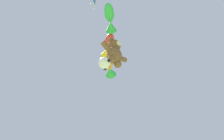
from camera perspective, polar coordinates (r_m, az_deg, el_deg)
teddy_bear_kite at (r=10.57m, az=0.94°, el=6.83°), size 2.46×1.08×2.50m
soccer_ball_kite at (r=9.46m, az=-2.83°, el=2.64°), size 0.85×0.84×0.78m
fish_kite_tangerine at (r=13.79m, az=-1.12°, el=0.88°), size 2.38×2.05×1.03m
fish_kite_crimson at (r=12.83m, az=-1.59°, el=8.79°), size 2.00×2.44×0.92m
fish_kite_emerald at (r=11.36m, az=-0.77°, el=18.56°), size 2.11×1.91×0.84m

